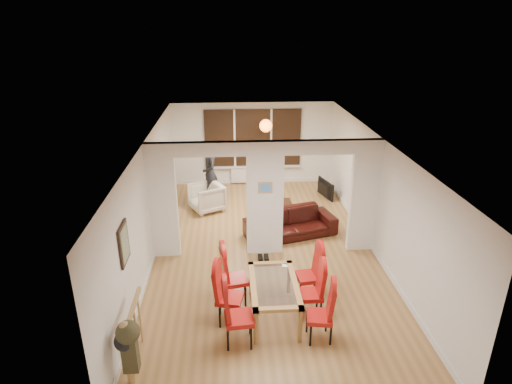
{
  "coord_description": "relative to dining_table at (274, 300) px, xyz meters",
  "views": [
    {
      "loc": [
        -0.76,
        -8.55,
        4.91
      ],
      "look_at": [
        -0.15,
        0.6,
        1.23
      ],
      "focal_mm": 30.0,
      "sensor_mm": 36.0,
      "label": 1
    }
  ],
  "objects": [
    {
      "name": "dining_chair_lc",
      "position": [
        -0.67,
        0.5,
        0.21
      ],
      "size": [
        0.52,
        0.52,
        1.1
      ],
      "primitive_type": null,
      "rotation": [
        0.0,
        0.0,
        0.2
      ],
      "color": "#9E1310",
      "rests_on": "floor"
    },
    {
      "name": "dining_chair_rb",
      "position": [
        0.65,
        -0.0,
        0.16
      ],
      "size": [
        0.41,
        0.41,
        1.01
      ],
      "primitive_type": null,
      "rotation": [
        0.0,
        0.0,
        -0.0
      ],
      "color": "#9E1310",
      "rests_on": "floor"
    },
    {
      "name": "dining_chair_la",
      "position": [
        -0.63,
        -0.63,
        0.22
      ],
      "size": [
        0.49,
        0.49,
        1.13
      ],
      "primitive_type": null,
      "rotation": [
        0.0,
        0.0,
        0.09
      ],
      "color": "#9E1310",
      "rests_on": "floor"
    },
    {
      "name": "shoes",
      "position": [
        -0.02,
        1.92,
        -0.3
      ],
      "size": [
        0.23,
        0.25,
        0.1
      ],
      "primitive_type": null,
      "color": "black",
      "rests_on": "floor"
    },
    {
      "name": "bay_window_blinds",
      "position": [
        0.03,
        6.76,
        1.16
      ],
      "size": [
        3.0,
        0.08,
        1.8
      ],
      "primitive_type": "cube",
      "color": "black",
      "rests_on": "room_walls"
    },
    {
      "name": "pendant_light",
      "position": [
        0.33,
        5.62,
        1.81
      ],
      "size": [
        0.36,
        0.36,
        0.36
      ],
      "primitive_type": "sphere",
      "color": "orange",
      "rests_on": "room_walls"
    },
    {
      "name": "wall_poster",
      "position": [
        -2.44,
        -0.08,
        1.26
      ],
      "size": [
        0.04,
        0.52,
        0.67
      ],
      "primitive_type": "cube",
      "color": "gray",
      "rests_on": "room_walls"
    },
    {
      "name": "television",
      "position": [
        2.03,
        5.42,
        -0.08
      ],
      "size": [
        0.91,
        0.37,
        0.52
      ],
      "primitive_type": "imported",
      "rotation": [
        0.0,
        0.0,
        1.85
      ],
      "color": "black",
      "rests_on": "floor"
    },
    {
      "name": "bottle",
      "position": [
        0.36,
        4.61,
        0.03
      ],
      "size": [
        0.06,
        0.06,
        0.26
      ],
      "primitive_type": "cylinder",
      "color": "#143F19",
      "rests_on": "coffee_table"
    },
    {
      "name": "dining_chair_lb",
      "position": [
        -0.77,
        -0.06,
        0.2
      ],
      "size": [
        0.52,
        0.52,
        1.09
      ],
      "primitive_type": null,
      "rotation": [
        0.0,
        0.0,
        -0.23
      ],
      "color": "#9E1310",
      "rests_on": "floor"
    },
    {
      "name": "floor",
      "position": [
        0.03,
        2.32,
        -0.34
      ],
      "size": [
        5.0,
        9.0,
        0.01
      ],
      "primitive_type": "cube",
      "color": "olive",
      "rests_on": "ground"
    },
    {
      "name": "sofa",
      "position": [
        0.73,
        3.07,
        -0.02
      ],
      "size": [
        2.35,
        1.42,
        0.64
      ],
      "primitive_type": "imported",
      "rotation": [
        0.0,
        0.0,
        0.27
      ],
      "color": "black",
      "rests_on": "floor"
    },
    {
      "name": "person",
      "position": [
        -1.26,
        5.18,
        0.56
      ],
      "size": [
        0.74,
        0.57,
        1.81
      ],
      "primitive_type": "imported",
      "rotation": [
        0.0,
        0.0,
        -1.34
      ],
      "color": "black",
      "rests_on": "floor"
    },
    {
      "name": "stair_newel",
      "position": [
        -2.22,
        -0.88,
        0.21
      ],
      "size": [
        0.4,
        1.2,
        1.1
      ],
      "primitive_type": null,
      "color": "#AA844E",
      "rests_on": "floor"
    },
    {
      "name": "dining_table",
      "position": [
        0.0,
        0.0,
        0.0
      ],
      "size": [
        0.83,
        1.47,
        0.69
      ],
      "primitive_type": null,
      "color": "olive",
      "rests_on": "floor"
    },
    {
      "name": "bowl",
      "position": [
        0.44,
        4.67,
        -0.06
      ],
      "size": [
        0.24,
        0.24,
        0.06
      ],
      "primitive_type": "imported",
      "color": "black",
      "rests_on": "coffee_table"
    },
    {
      "name": "coffee_table",
      "position": [
        0.42,
        4.58,
        -0.22
      ],
      "size": [
        1.14,
        0.66,
        0.25
      ],
      "primitive_type": null,
      "rotation": [
        0.0,
        0.0,
        -0.11
      ],
      "color": "black",
      "rests_on": "floor"
    },
    {
      "name": "dining_chair_ra",
      "position": [
        0.68,
        -0.62,
        0.17
      ],
      "size": [
        0.47,
        0.47,
        1.02
      ],
      "primitive_type": null,
      "rotation": [
        0.0,
        0.0,
        -0.17
      ],
      "color": "#9E1310",
      "rests_on": "floor"
    },
    {
      "name": "radiator",
      "position": [
        0.03,
        6.72,
        -0.04
      ],
      "size": [
        1.4,
        0.08,
        0.5
      ],
      "primitive_type": "cube",
      "color": "white",
      "rests_on": "floor"
    },
    {
      "name": "dining_chair_rc",
      "position": [
        0.71,
        0.55,
        0.17
      ],
      "size": [
        0.47,
        0.47,
        1.04
      ],
      "primitive_type": null,
      "rotation": [
        0.0,
        0.0,
        0.14
      ],
      "color": "#9E1310",
      "rests_on": "floor"
    },
    {
      "name": "room_walls",
      "position": [
        0.03,
        2.32,
        0.96
      ],
      "size": [
        5.0,
        9.0,
        2.6
      ],
      "primitive_type": null,
      "color": "silver",
      "rests_on": "floor"
    },
    {
      "name": "armchair",
      "position": [
        -1.37,
        4.7,
        0.04
      ],
      "size": [
        1.1,
        1.11,
        0.76
      ],
      "primitive_type": "imported",
      "rotation": [
        0.0,
        0.0,
        -1.11
      ],
      "color": "beige",
      "rests_on": "floor"
    },
    {
      "name": "pillar_photo",
      "position": [
        0.03,
        2.22,
        1.26
      ],
      "size": [
        0.3,
        0.03,
        0.25
      ],
      "primitive_type": "cube",
      "color": "#4C8CD8",
      "rests_on": "divider_wall"
    },
    {
      "name": "divider_wall",
      "position": [
        0.03,
        2.32,
        0.96
      ],
      "size": [
        5.0,
        0.18,
        2.6
      ],
      "primitive_type": "cube",
      "color": "white",
      "rests_on": "floor"
    }
  ]
}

